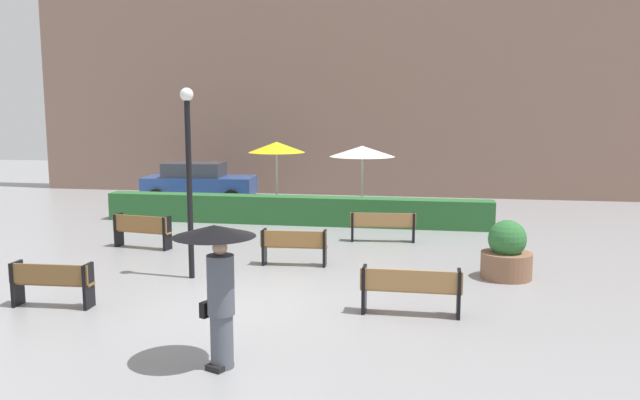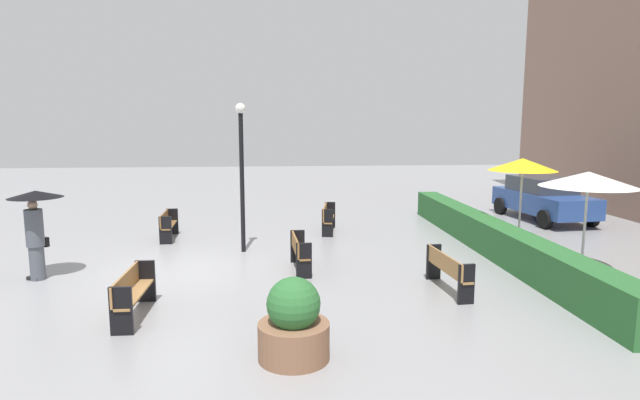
{
  "view_description": "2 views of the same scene",
  "coord_description": "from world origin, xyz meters",
  "px_view_note": "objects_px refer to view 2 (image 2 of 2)",
  "views": [
    {
      "loc": [
        3.25,
        -11.0,
        3.6
      ],
      "look_at": [
        0.61,
        4.04,
        1.42
      ],
      "focal_mm": 35.75,
      "sensor_mm": 36.0,
      "label": 1
    },
    {
      "loc": [
        12.23,
        2.58,
        3.52
      ],
      "look_at": [
        -0.6,
        3.68,
        1.59
      ],
      "focal_mm": 28.94,
      "sensor_mm": 36.0,
      "label": 2
    }
  ],
  "objects_px": {
    "bench_near_left": "(168,223)",
    "planter_pot": "(294,324)",
    "bench_far_left": "(328,216)",
    "bench_mid_center": "(299,250)",
    "patio_umbrella_yellow": "(523,165)",
    "patio_umbrella_white": "(588,179)",
    "pedestrian_with_umbrella": "(35,218)",
    "lamp_post": "(242,162)",
    "bench_back_row": "(447,268)",
    "bench_near_right": "(132,291)",
    "parked_car": "(543,198)"
  },
  "relations": [
    {
      "from": "bench_back_row",
      "to": "bench_far_left",
      "type": "relative_size",
      "value": 1.11
    },
    {
      "from": "bench_mid_center",
      "to": "bench_near_left",
      "type": "height_order",
      "value": "bench_mid_center"
    },
    {
      "from": "pedestrian_with_umbrella",
      "to": "lamp_post",
      "type": "bearing_deg",
      "value": 115.68
    },
    {
      "from": "planter_pot",
      "to": "parked_car",
      "type": "xyz_separation_m",
      "value": [
        -10.5,
        9.46,
        0.28
      ]
    },
    {
      "from": "bench_near_right",
      "to": "bench_near_left",
      "type": "distance_m",
      "value": 6.52
    },
    {
      "from": "pedestrian_with_umbrella",
      "to": "lamp_post",
      "type": "xyz_separation_m",
      "value": [
        -2.15,
        4.47,
        1.06
      ]
    },
    {
      "from": "planter_pot",
      "to": "patio_umbrella_white",
      "type": "xyz_separation_m",
      "value": [
        -3.88,
        6.93,
        1.69
      ]
    },
    {
      "from": "bench_mid_center",
      "to": "patio_umbrella_yellow",
      "type": "height_order",
      "value": "patio_umbrella_yellow"
    },
    {
      "from": "bench_back_row",
      "to": "patio_umbrella_white",
      "type": "relative_size",
      "value": 0.75
    },
    {
      "from": "patio_umbrella_white",
      "to": "parked_car",
      "type": "relative_size",
      "value": 0.56
    },
    {
      "from": "bench_near_right",
      "to": "patio_umbrella_white",
      "type": "xyz_separation_m",
      "value": [
        -1.94,
        9.8,
        1.73
      ]
    },
    {
      "from": "bench_far_left",
      "to": "patio_umbrella_yellow",
      "type": "relative_size",
      "value": 0.64
    },
    {
      "from": "pedestrian_with_umbrella",
      "to": "bench_mid_center",
      "type": "bearing_deg",
      "value": 92.04
    },
    {
      "from": "bench_back_row",
      "to": "planter_pot",
      "type": "xyz_separation_m",
      "value": [
        2.9,
        -3.33,
        0.05
      ]
    },
    {
      "from": "bench_near_right",
      "to": "patio_umbrella_yellow",
      "type": "distance_m",
      "value": 10.89
    },
    {
      "from": "lamp_post",
      "to": "parked_car",
      "type": "distance_m",
      "value": 11.41
    },
    {
      "from": "bench_far_left",
      "to": "lamp_post",
      "type": "height_order",
      "value": "lamp_post"
    },
    {
      "from": "bench_mid_center",
      "to": "patio_umbrella_white",
      "type": "xyz_separation_m",
      "value": [
        0.85,
        6.63,
        1.74
      ]
    },
    {
      "from": "bench_back_row",
      "to": "patio_umbrella_yellow",
      "type": "distance_m",
      "value": 5.44
    },
    {
      "from": "bench_far_left",
      "to": "patio_umbrella_white",
      "type": "distance_m",
      "value": 7.74
    },
    {
      "from": "bench_far_left",
      "to": "planter_pot",
      "type": "bearing_deg",
      "value": -8.91
    },
    {
      "from": "pedestrian_with_umbrella",
      "to": "parked_car",
      "type": "bearing_deg",
      "value": 111.63
    },
    {
      "from": "bench_near_left",
      "to": "patio_umbrella_white",
      "type": "distance_m",
      "value": 11.55
    },
    {
      "from": "bench_near_left",
      "to": "parked_car",
      "type": "xyz_separation_m",
      "value": [
        -2.08,
        13.01,
        0.33
      ]
    },
    {
      "from": "patio_umbrella_yellow",
      "to": "parked_car",
      "type": "xyz_separation_m",
      "value": [
        -3.79,
        2.72,
        -1.53
      ]
    },
    {
      "from": "planter_pot",
      "to": "lamp_post",
      "type": "height_order",
      "value": "lamp_post"
    },
    {
      "from": "lamp_post",
      "to": "bench_back_row",
      "type": "bearing_deg",
      "value": 50.08
    },
    {
      "from": "bench_near_right",
      "to": "bench_mid_center",
      "type": "bearing_deg",
      "value": 131.31
    },
    {
      "from": "bench_back_row",
      "to": "bench_far_left",
      "type": "height_order",
      "value": "bench_far_left"
    },
    {
      "from": "pedestrian_with_umbrella",
      "to": "planter_pot",
      "type": "distance_m",
      "value": 7.26
    },
    {
      "from": "bench_mid_center",
      "to": "bench_back_row",
      "type": "height_order",
      "value": "bench_mid_center"
    },
    {
      "from": "bench_near_left",
      "to": "lamp_post",
      "type": "xyz_separation_m",
      "value": [
        1.76,
        2.39,
        1.98
      ]
    },
    {
      "from": "bench_far_left",
      "to": "patio_umbrella_white",
      "type": "bearing_deg",
      "value": 46.95
    },
    {
      "from": "bench_near_right",
      "to": "patio_umbrella_white",
      "type": "bearing_deg",
      "value": 101.18
    },
    {
      "from": "bench_near_right",
      "to": "lamp_post",
      "type": "bearing_deg",
      "value": 160.01
    },
    {
      "from": "bench_mid_center",
      "to": "planter_pot",
      "type": "distance_m",
      "value": 4.73
    },
    {
      "from": "bench_near_left",
      "to": "planter_pot",
      "type": "distance_m",
      "value": 9.14
    },
    {
      "from": "lamp_post",
      "to": "bench_mid_center",
      "type": "bearing_deg",
      "value": 36.83
    },
    {
      "from": "bench_mid_center",
      "to": "bench_far_left",
      "type": "xyz_separation_m",
      "value": [
        -4.3,
        1.12,
        0.02
      ]
    },
    {
      "from": "lamp_post",
      "to": "bench_near_right",
      "type": "bearing_deg",
      "value": -19.99
    },
    {
      "from": "bench_mid_center",
      "to": "bench_near_left",
      "type": "relative_size",
      "value": 1.02
    },
    {
      "from": "bench_mid_center",
      "to": "pedestrian_with_umbrella",
      "type": "distance_m",
      "value": 5.99
    },
    {
      "from": "bench_mid_center",
      "to": "parked_car",
      "type": "height_order",
      "value": "parked_car"
    },
    {
      "from": "pedestrian_with_umbrella",
      "to": "bench_near_left",
      "type": "bearing_deg",
      "value": 151.99
    },
    {
      "from": "lamp_post",
      "to": "patio_umbrella_yellow",
      "type": "height_order",
      "value": "lamp_post"
    },
    {
      "from": "bench_far_left",
      "to": "parked_car",
      "type": "bearing_deg",
      "value": 100.36
    },
    {
      "from": "patio_umbrella_yellow",
      "to": "pedestrian_with_umbrella",
      "type": "bearing_deg",
      "value": -79.94
    },
    {
      "from": "patio_umbrella_white",
      "to": "lamp_post",
      "type": "bearing_deg",
      "value": -109.01
    },
    {
      "from": "bench_back_row",
      "to": "parked_car",
      "type": "bearing_deg",
      "value": 141.1
    },
    {
      "from": "bench_near_right",
      "to": "lamp_post",
      "type": "height_order",
      "value": "lamp_post"
    }
  ]
}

